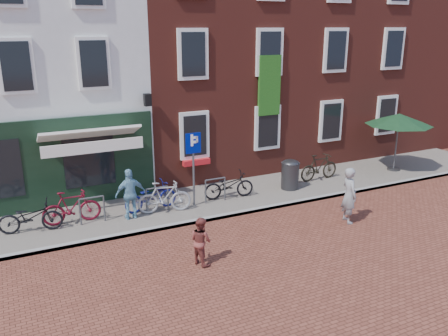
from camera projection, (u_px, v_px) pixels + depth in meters
name	position (u px, v px, depth m)	size (l,w,h in m)	color
ground	(217.00, 220.00, 14.18)	(80.00, 80.00, 0.00)	brown
sidewalk	(225.00, 198.00, 15.88)	(24.00, 3.00, 0.10)	slate
building_stucco	(12.00, 61.00, 16.82)	(8.00, 8.00, 9.00)	silver
building_brick_mid	(190.00, 43.00, 19.57)	(6.00, 8.00, 10.00)	maroon
building_brick_right	(307.00, 41.00, 22.05)	(6.00, 8.00, 10.00)	maroon
filler_right	(406.00, 49.00, 24.88)	(7.00, 8.00, 9.00)	maroon
litter_bin	(290.00, 173.00, 16.47)	(0.63, 0.63, 1.15)	#323134
parking_sign	(193.00, 156.00, 14.58)	(0.50, 0.07, 2.43)	#4C4C4F
parasol	(399.00, 117.00, 18.16)	(2.61, 2.61, 2.42)	#4C4C4F
woman	(349.00, 195.00, 13.82)	(0.63, 0.41, 1.72)	gray
boy	(201.00, 241.00, 11.43)	(0.60, 0.47, 1.24)	brown
cafe_person	(130.00, 194.00, 13.84)	(0.92, 0.38, 1.57)	#6A9DB8
bicycle_0	(30.00, 217.00, 13.02)	(0.60, 1.73, 0.91)	black
bicycle_1	(72.00, 207.00, 13.59)	(0.47, 1.68, 1.01)	maroon
bicycle_2	(151.00, 196.00, 14.60)	(0.60, 1.73, 0.91)	navy
bicycle_3	(164.00, 197.00, 14.38)	(0.47, 1.68, 1.01)	#9D9EA0
bicycle_4	(229.00, 185.00, 15.60)	(0.60, 1.73, 0.91)	black
bicycle_5	(319.00, 167.00, 17.44)	(0.47, 1.68, 1.01)	black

